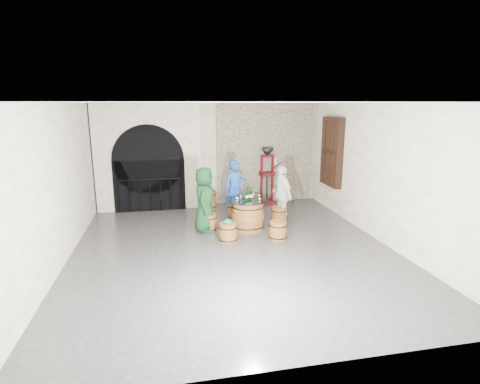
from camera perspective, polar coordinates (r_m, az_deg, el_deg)
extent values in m
plane|color=#2C2C2E|center=(8.52, -1.10, -8.58)|extent=(8.00, 8.00, 0.00)
plane|color=white|center=(11.97, -4.56, 5.71)|extent=(8.00, 0.00, 8.00)
plane|color=white|center=(4.33, 8.35, -8.25)|extent=(8.00, 0.00, 8.00)
plane|color=white|center=(8.22, -25.94, 0.88)|extent=(0.00, 8.00, 8.00)
plane|color=white|center=(9.33, 20.55, 2.73)|extent=(0.00, 8.00, 8.00)
plane|color=beige|center=(7.91, -1.21, 13.47)|extent=(8.00, 8.00, 0.00)
cube|color=#A09680|center=(12.25, 3.91, 5.90)|extent=(3.20, 0.12, 3.18)
cube|color=white|center=(11.65, -13.76, 5.16)|extent=(3.10, 0.50, 3.18)
cube|color=black|center=(11.53, -13.58, 0.92)|extent=(2.10, 0.03, 1.55)
cylinder|color=black|center=(11.40, -13.80, 4.73)|extent=(2.10, 0.03, 2.10)
cylinder|color=black|center=(11.43, -13.65, 1.86)|extent=(1.79, 0.04, 0.04)
cylinder|color=black|center=(11.61, -17.92, -0.72)|extent=(0.02, 0.02, 0.98)
cylinder|color=black|center=(11.57, -16.46, -0.66)|extent=(0.02, 0.02, 0.98)
cylinder|color=black|center=(11.55, -14.99, -0.59)|extent=(0.02, 0.02, 0.98)
cylinder|color=black|center=(11.53, -13.52, -0.53)|extent=(0.02, 0.02, 0.98)
cylinder|color=black|center=(11.52, -12.04, -0.46)|extent=(0.02, 0.02, 0.98)
cylinder|color=black|center=(11.52, -10.56, -0.39)|extent=(0.02, 0.02, 0.98)
cylinder|color=black|center=(11.53, -9.09, -0.33)|extent=(0.02, 0.02, 0.98)
cube|color=black|center=(11.33, 13.81, 5.96)|extent=(0.20, 1.10, 2.00)
cube|color=black|center=(11.31, 13.58, 5.96)|extent=(0.06, 0.88, 1.76)
cube|color=black|center=(11.33, 13.72, 5.96)|extent=(0.22, 0.92, 0.06)
cube|color=black|center=(11.06, 14.35, 5.76)|extent=(0.22, 0.06, 1.80)
cube|color=black|center=(11.33, 13.72, 5.96)|extent=(0.22, 0.06, 1.80)
cube|color=black|center=(11.59, 13.12, 6.15)|extent=(0.22, 0.06, 1.80)
cylinder|color=brown|center=(9.64, 1.23, -3.60)|extent=(0.79, 0.79, 0.74)
cylinder|color=brown|center=(9.64, 1.23, -3.60)|extent=(0.84, 0.84, 0.16)
torus|color=black|center=(9.72, 1.22, -5.03)|extent=(0.84, 0.84, 0.02)
torus|color=black|center=(9.57, 1.24, -2.15)|extent=(0.84, 0.84, 0.02)
cylinder|color=brown|center=(9.53, 1.24, -1.41)|extent=(0.80, 0.80, 0.02)
cylinder|color=black|center=(9.53, 1.24, -1.26)|extent=(1.02, 1.02, 0.01)
cylinder|color=brown|center=(9.61, -4.80, -4.68)|extent=(0.40, 0.40, 0.43)
cylinder|color=brown|center=(9.61, -4.80, -4.68)|extent=(0.43, 0.43, 0.09)
torus|color=black|center=(9.66, -4.78, -5.51)|extent=(0.44, 0.44, 0.02)
torus|color=black|center=(9.57, -4.81, -3.86)|extent=(0.44, 0.44, 0.02)
cylinder|color=brown|center=(9.55, -4.82, -3.40)|extent=(0.41, 0.41, 0.02)
cylinder|color=brown|center=(10.60, -0.72, -2.92)|extent=(0.40, 0.40, 0.43)
cylinder|color=brown|center=(10.60, -0.72, -2.92)|extent=(0.43, 0.43, 0.09)
torus|color=black|center=(10.64, -0.72, -3.67)|extent=(0.44, 0.44, 0.02)
torus|color=black|center=(10.56, -0.73, -2.16)|extent=(0.44, 0.44, 0.02)
cylinder|color=brown|center=(10.54, -0.73, -1.74)|extent=(0.41, 0.41, 0.02)
cylinder|color=brown|center=(10.25, 5.98, -3.55)|extent=(0.40, 0.40, 0.43)
cylinder|color=brown|center=(10.25, 5.98, -3.55)|extent=(0.43, 0.43, 0.09)
torus|color=black|center=(10.30, 5.96, -4.33)|extent=(0.44, 0.44, 0.02)
torus|color=black|center=(10.21, 5.99, -2.77)|extent=(0.44, 0.44, 0.02)
cylinder|color=brown|center=(10.19, 6.01, -2.35)|extent=(0.41, 0.41, 0.02)
cylinder|color=brown|center=(9.04, 5.80, -5.90)|extent=(0.40, 0.40, 0.43)
cylinder|color=brown|center=(9.04, 5.80, -5.90)|extent=(0.43, 0.43, 0.09)
torus|color=black|center=(9.09, 5.77, -6.77)|extent=(0.44, 0.44, 0.02)
torus|color=black|center=(8.99, 5.82, -5.02)|extent=(0.44, 0.44, 0.02)
cylinder|color=brown|center=(8.97, 5.83, -4.55)|extent=(0.41, 0.41, 0.02)
cylinder|color=brown|center=(8.85, -1.84, -6.26)|extent=(0.40, 0.40, 0.43)
cylinder|color=brown|center=(8.85, -1.84, -6.26)|extent=(0.43, 0.43, 0.09)
torus|color=black|center=(8.90, -1.83, -7.15)|extent=(0.44, 0.44, 0.02)
torus|color=black|center=(8.80, -1.84, -5.37)|extent=(0.44, 0.44, 0.02)
cylinder|color=brown|center=(8.77, -1.85, -4.88)|extent=(0.41, 0.41, 0.02)
ellipsoid|color=#0B7F32|center=(8.76, -1.85, -4.54)|extent=(0.20, 0.20, 0.11)
cylinder|color=#0B7F32|center=(8.76, -1.30, -4.84)|extent=(0.13, 0.13, 0.01)
imported|color=#0F391B|center=(9.44, -5.43, -1.16)|extent=(0.71, 0.91, 1.65)
imported|color=#1B4195|center=(10.44, -0.74, 0.36)|extent=(0.62, 0.41, 1.67)
imported|color=white|center=(10.14, 6.35, -0.41)|extent=(0.56, 0.98, 1.57)
cylinder|color=black|center=(9.46, 1.07, -0.63)|extent=(0.07, 0.07, 0.22)
cylinder|color=white|center=(9.46, 1.07, -0.69)|extent=(0.08, 0.08, 0.06)
cone|color=black|center=(9.43, 1.08, 0.11)|extent=(0.07, 0.07, 0.05)
cylinder|color=black|center=(9.42, 1.08, 0.43)|extent=(0.03, 0.03, 0.07)
cylinder|color=black|center=(9.52, 1.63, -0.54)|extent=(0.07, 0.07, 0.22)
cylinder|color=white|center=(9.53, 1.63, -0.60)|extent=(0.08, 0.08, 0.06)
cone|color=black|center=(9.49, 1.64, 0.19)|extent=(0.07, 0.07, 0.05)
cylinder|color=black|center=(9.48, 1.64, 0.52)|extent=(0.03, 0.03, 0.07)
cylinder|color=black|center=(9.59, 1.13, -0.44)|extent=(0.07, 0.07, 0.22)
cylinder|color=white|center=(9.59, 1.13, -0.49)|extent=(0.08, 0.08, 0.06)
cone|color=black|center=(9.56, 1.14, 0.29)|extent=(0.07, 0.07, 0.05)
cylinder|color=black|center=(9.55, 1.14, 0.61)|extent=(0.03, 0.03, 0.07)
cylinder|color=brown|center=(11.56, -4.63, -1.25)|extent=(0.39, 0.39, 0.55)
cylinder|color=brown|center=(11.56, -4.63, -1.25)|extent=(0.42, 0.42, 0.12)
torus|color=black|center=(11.61, -4.61, -2.15)|extent=(0.43, 0.43, 0.02)
torus|color=black|center=(11.52, -4.64, -0.34)|extent=(0.43, 0.43, 0.02)
cylinder|color=brown|center=(11.49, -4.65, 0.14)|extent=(0.40, 0.40, 0.02)
cube|color=#4C0C12|center=(12.22, 4.06, -1.55)|extent=(0.57, 0.49, 0.10)
cube|color=#4C0C12|center=(12.01, 4.14, 2.75)|extent=(0.50, 0.37, 0.12)
cube|color=#4C0C12|center=(11.92, 4.18, 5.48)|extent=(0.47, 0.20, 0.07)
cylinder|color=black|center=(12.09, 4.11, 0.87)|extent=(0.05, 0.05, 0.96)
cylinder|color=black|center=(11.89, 4.20, 6.53)|extent=(0.37, 0.37, 0.09)
cone|color=black|center=(11.91, 4.19, 5.98)|extent=(0.37, 0.37, 0.19)
cube|color=#4C0C12|center=(11.96, 3.30, 1.92)|extent=(0.08, 0.08, 1.54)
cube|color=#4C0C12|center=(12.13, 4.94, 2.06)|extent=(0.08, 0.08, 1.54)
cylinder|color=#4C0C12|center=(12.07, 5.46, 3.84)|extent=(0.41, 0.11, 0.30)
cube|color=silver|center=(12.28, 5.12, 4.72)|extent=(0.18, 0.10, 0.22)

